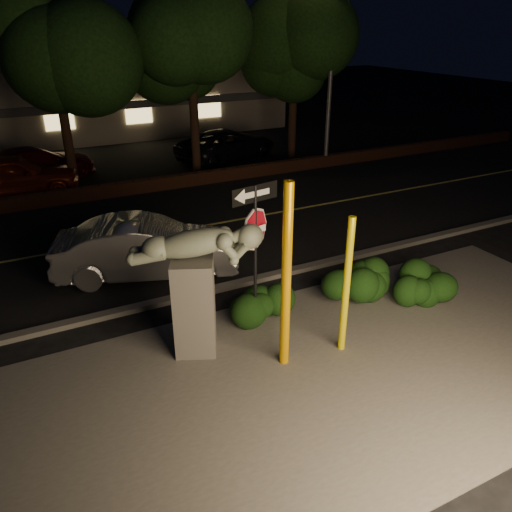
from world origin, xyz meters
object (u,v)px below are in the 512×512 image
Objects in this scene: yellow_pole_right at (346,287)px; parked_car_dark at (227,144)px; yellow_pole_left at (286,279)px; parked_car_red at (13,175)px; silver_sedan at (146,248)px; sculpture at (195,276)px; parked_car_darkred at (34,165)px; streetlight at (328,31)px; signpost at (255,230)px.

parked_car_dark is (4.12, 14.94, -0.72)m from yellow_pole_right.
parked_car_red is (-3.96, 13.36, -1.03)m from yellow_pole_left.
sculpture is at bearing -161.50° from silver_sedan.
parked_car_darkred is at bearing 106.05° from yellow_pole_right.
parked_car_red is at bearing -164.24° from streetlight.
silver_sedan is (0.00, 3.65, -0.90)m from sculpture.
yellow_pole_left is at bearing -17.64° from sculpture.
yellow_pole_left is 1.36× the size of sculpture.
parked_car_red is 9.44m from parked_car_dark.
signpost is 0.65× the size of parked_car_darkred.
streetlight is at bearing 70.38° from sculpture.
silver_sedan is at bearing 169.13° from parked_car_darkred.
yellow_pole_right is 15.51m from parked_car_dark.
signpost reaches higher than silver_sedan.
signpost is 1.19× the size of sculpture.
yellow_pole_left reaches higher than sculpture.
signpost reaches higher than yellow_pole_right.
signpost is at bearing -139.66° from silver_sedan.
sculpture is at bearing -109.63° from streetlight.
yellow_pole_right is at bearing 145.16° from parked_car_dark.
yellow_pole_left is 1.28× the size of yellow_pole_right.
yellow_pole_left is at bearing -102.73° from streetlight.
silver_sedan is at bearing 101.25° from signpost.
yellow_pole_right is 0.62× the size of parked_car_red.
sculpture is 0.28× the size of streetlight.
streetlight reaches higher than yellow_pole_right.
parked_car_red is at bearing 111.09° from yellow_pole_right.
yellow_pole_right reaches higher than parked_car_dark.
yellow_pole_left is at bearing 170.83° from parked_car_darkred.
parked_car_dark is (5.30, 13.43, -1.56)m from signpost.
signpost is 1.52m from sculpture.
parked_car_red is at bearing 79.35° from parked_car_dark.
sculpture reaches higher than parked_car_darkred.
streetlight is 13.52m from parked_car_red.
parked_car_dark is (-3.19, 3.16, -4.90)m from streetlight.
streetlight is 12.95m from silver_sedan.
yellow_pole_left is 1.31m from yellow_pole_right.
sculpture is 0.53× the size of parked_car_dark.
yellow_pole_right reaches higher than sculpture.
yellow_pole_left is 0.72× the size of parked_car_dark.
parked_car_darkred is (-3.09, 14.93, -1.11)m from yellow_pole_left.
yellow_pole_right is 0.57× the size of parked_car_dark.
silver_sedan is (-1.31, 4.79, -1.07)m from yellow_pole_left.
parked_car_dark is at bearing -111.79° from parked_car_darkred.
yellow_pole_right is at bearing -154.22° from parked_car_red.
sculpture is 0.55× the size of parked_car_darkred.
yellow_pole_left is 1.14× the size of signpost.
sculpture is 15.22m from parked_car_dark.
yellow_pole_right is 2.08m from signpost.
silver_sedan is at bearing 126.89° from parked_car_dark.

